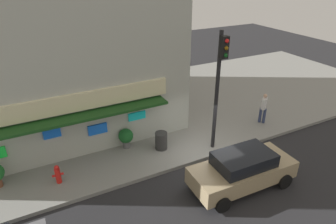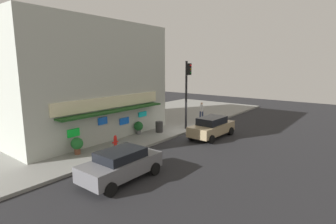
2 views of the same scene
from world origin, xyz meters
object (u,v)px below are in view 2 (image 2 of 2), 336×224
(fire_hydrant, at_px, (115,142))
(potted_plant_by_doorway, at_px, (77,144))
(parked_car_tan, at_px, (212,127))
(parked_car_grey, at_px, (121,164))
(traffic_light, at_px, (187,86))
(pedestrian, at_px, (202,110))
(trash_can, at_px, (159,127))
(potted_plant_by_window, at_px, (138,127))

(fire_hydrant, xyz_separation_m, potted_plant_by_doorway, (-2.27, 0.88, 0.21))
(fire_hydrant, height_order, parked_car_tan, parked_car_tan)
(parked_car_grey, bearing_deg, fire_hydrant, 52.65)
(parked_car_grey, bearing_deg, parked_car_tan, 1.34)
(parked_car_tan, bearing_deg, parked_car_grey, -178.66)
(traffic_light, bearing_deg, pedestrian, 12.84)
(traffic_light, distance_m, trash_can, 4.13)
(fire_hydrant, relative_size, pedestrian, 0.48)
(potted_plant_by_doorway, xyz_separation_m, parked_car_grey, (-0.55, -4.58, 0.00))
(traffic_light, bearing_deg, potted_plant_by_window, 152.36)
(parked_car_grey, height_order, parked_car_tan, parked_car_tan)
(traffic_light, relative_size, parked_car_grey, 1.39)
(traffic_light, xyz_separation_m, potted_plant_by_window, (-3.84, 2.01, -3.05))
(traffic_light, distance_m, parked_car_grey, 10.92)
(potted_plant_by_doorway, bearing_deg, parked_car_tan, -25.74)
(traffic_light, xyz_separation_m, parked_car_grey, (-10.08, -2.89, -3.02))
(potted_plant_by_doorway, xyz_separation_m, potted_plant_by_window, (5.69, 0.33, -0.02))
(traffic_light, bearing_deg, parked_car_grey, -163.98)
(fire_hydrant, height_order, potted_plant_by_window, potted_plant_by_window)
(traffic_light, relative_size, pedestrian, 3.25)
(trash_can, distance_m, parked_car_tan, 4.23)
(fire_hydrant, height_order, parked_car_grey, parked_car_grey)
(potted_plant_by_window, distance_m, parked_car_tan, 5.75)
(potted_plant_by_window, bearing_deg, parked_car_grey, -141.87)
(potted_plant_by_window, bearing_deg, parked_car_tan, -54.50)
(pedestrian, bearing_deg, potted_plant_by_doorway, 176.68)
(pedestrian, bearing_deg, potted_plant_by_window, 171.91)
(trash_can, distance_m, pedestrian, 6.32)
(traffic_light, height_order, potted_plant_by_doorway, traffic_light)
(trash_can, height_order, parked_car_grey, parked_car_grey)
(fire_hydrant, relative_size, parked_car_grey, 0.20)
(pedestrian, height_order, potted_plant_by_doorway, pedestrian)
(parked_car_grey, bearing_deg, pedestrian, 15.13)
(trash_can, relative_size, parked_car_tan, 0.20)
(trash_can, distance_m, parked_car_grey, 8.72)
(fire_hydrant, bearing_deg, parked_car_grey, -127.35)
(potted_plant_by_doorway, distance_m, potted_plant_by_window, 5.70)
(trash_can, xyz_separation_m, potted_plant_by_doorway, (-7.18, 0.55, 0.18))
(traffic_light, height_order, parked_car_tan, traffic_light)
(traffic_light, relative_size, potted_plant_by_doorway, 5.49)
(trash_can, bearing_deg, potted_plant_by_window, 149.44)
(fire_hydrant, distance_m, potted_plant_by_window, 3.64)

